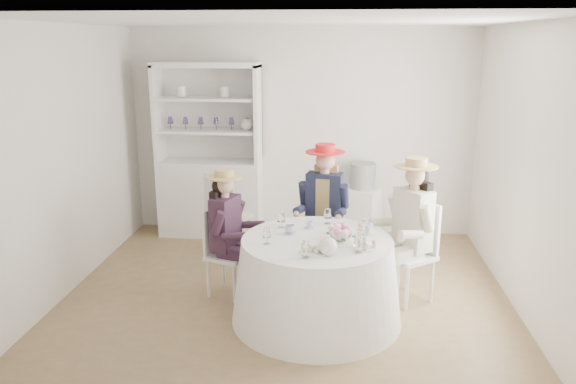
{
  "coord_description": "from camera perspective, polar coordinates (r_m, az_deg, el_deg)",
  "views": [
    {
      "loc": [
        0.51,
        -5.34,
        2.54
      ],
      "look_at": [
        0.0,
        0.1,
        1.05
      ],
      "focal_mm": 35.0,
      "sensor_mm": 36.0,
      "label": 1
    }
  ],
  "objects": [
    {
      "name": "wall_back",
      "position": [
        7.45,
        1.36,
        6.05
      ],
      "size": [
        4.5,
        0.0,
        4.5
      ],
      "primitive_type": "plane",
      "rotation": [
        1.57,
        0.0,
        0.0
      ],
      "color": "silver",
      "rests_on": "ground"
    },
    {
      "name": "flower_bowl",
      "position": [
        5.09,
        5.39,
        -4.57
      ],
      "size": [
        0.23,
        0.23,
        0.05
      ],
      "primitive_type": "imported",
      "rotation": [
        0.0,
        0.0,
        -0.1
      ],
      "color": "white",
      "rests_on": "tea_table"
    },
    {
      "name": "guest_mid",
      "position": [
        6.05,
        3.66,
        -1.14
      ],
      "size": [
        0.55,
        0.58,
        1.48
      ],
      "rotation": [
        0.0,
        0.0,
        -0.17
      ],
      "color": "silver",
      "rests_on": "ground"
    },
    {
      "name": "tea_table",
      "position": [
        5.25,
        2.92,
        -8.9
      ],
      "size": [
        1.58,
        1.58,
        0.79
      ],
      "rotation": [
        0.0,
        0.0,
        0.32
      ],
      "color": "white",
      "rests_on": "ground"
    },
    {
      "name": "cupcake_stand",
      "position": [
        4.91,
        7.89,
        -4.79
      ],
      "size": [
        0.23,
        0.23,
        0.21
      ],
      "rotation": [
        0.0,
        0.0,
        -0.18
      ],
      "color": "white",
      "rests_on": "tea_table"
    },
    {
      "name": "guest_right",
      "position": [
        5.59,
        12.37,
        -3.0
      ],
      "size": [
        0.63,
        0.6,
        1.46
      ],
      "rotation": [
        0.0,
        0.0,
        -0.92
      ],
      "color": "silver",
      "rests_on": "ground"
    },
    {
      "name": "spare_chair",
      "position": [
        6.66,
        -6.36,
        -2.1
      ],
      "size": [
        0.57,
        0.57,
        1.05
      ],
      "rotation": [
        0.0,
        0.0,
        2.72
      ],
      "color": "silver",
      "rests_on": "ground"
    },
    {
      "name": "wall_left",
      "position": [
        6.12,
        -21.58,
        2.98
      ],
      "size": [
        0.0,
        4.5,
        4.5
      ],
      "primitive_type": "plane",
      "rotation": [
        1.57,
        0.0,
        1.57
      ],
      "color": "silver",
      "rests_on": "ground"
    },
    {
      "name": "teacup_a",
      "position": [
        5.22,
        0.2,
        -3.88
      ],
      "size": [
        0.1,
        0.1,
        0.08
      ],
      "primitive_type": "imported",
      "rotation": [
        0.0,
        0.0,
        -0.05
      ],
      "color": "white",
      "rests_on": "tea_table"
    },
    {
      "name": "hutch",
      "position": [
        7.5,
        -7.85,
        1.73
      ],
      "size": [
        1.5,
        0.9,
        2.27
      ],
      "rotation": [
        0.0,
        0.0,
        -0.32
      ],
      "color": "silver",
      "rests_on": "ground"
    },
    {
      "name": "stemware_set",
      "position": [
        5.07,
        2.99,
        -4.02
      ],
      "size": [
        0.96,
        1.0,
        0.15
      ],
      "color": "white",
      "rests_on": "tea_table"
    },
    {
      "name": "teacup_b",
      "position": [
        5.37,
        2.19,
        -3.4
      ],
      "size": [
        0.07,
        0.07,
        0.06
      ],
      "primitive_type": "imported",
      "rotation": [
        0.0,
        0.0,
        -0.1
      ],
      "color": "white",
      "rests_on": "tea_table"
    },
    {
      "name": "hatbox",
      "position": [
        7.3,
        7.59,
        1.65
      ],
      "size": [
        0.37,
        0.37,
        0.33
      ],
      "primitive_type": "cylinder",
      "rotation": [
        0.0,
        0.0,
        -0.1
      ],
      "color": "black",
      "rests_on": "side_table"
    },
    {
      "name": "ceiling",
      "position": [
        5.37,
        -0.1,
        16.97
      ],
      "size": [
        4.5,
        4.5,
        0.0
      ],
      "primitive_type": "plane",
      "rotation": [
        3.14,
        0.0,
        0.0
      ],
      "color": "white",
      "rests_on": "wall_back"
    },
    {
      "name": "teacup_c",
      "position": [
        5.25,
        5.12,
        -3.81
      ],
      "size": [
        0.11,
        0.11,
        0.08
      ],
      "primitive_type": "imported",
      "rotation": [
        0.0,
        0.0,
        0.11
      ],
      "color": "white",
      "rests_on": "tea_table"
    },
    {
      "name": "flower_arrangement",
      "position": [
        5.03,
        5.25,
        -4.02
      ],
      "size": [
        0.19,
        0.19,
        0.07
      ],
      "rotation": [
        0.0,
        0.0,
        0.36
      ],
      "color": "pink",
      "rests_on": "tea_table"
    },
    {
      "name": "guest_left",
      "position": [
        5.64,
        -6.15,
        -3.41
      ],
      "size": [
        0.54,
        0.5,
        1.32
      ],
      "rotation": [
        0.0,
        0.0,
        1.24
      ],
      "color": "silver",
      "rests_on": "ground"
    },
    {
      "name": "side_table",
      "position": [
        7.43,
        7.45,
        -2.13
      ],
      "size": [
        0.57,
        0.57,
        0.68
      ],
      "primitive_type": "cube",
      "rotation": [
        0.0,
        0.0,
        -0.38
      ],
      "color": "silver",
      "rests_on": "ground"
    },
    {
      "name": "wall_right",
      "position": [
        5.74,
        22.89,
        2.08
      ],
      "size": [
        0.0,
        4.5,
        4.5
      ],
      "primitive_type": "plane",
      "rotation": [
        1.57,
        0.0,
        -1.57
      ],
      "color": "silver",
      "rests_on": "ground"
    },
    {
      "name": "sandwich_plate",
      "position": [
        4.8,
        2.69,
        -5.95
      ],
      "size": [
        0.25,
        0.25,
        0.06
      ],
      "rotation": [
        0.0,
        0.0,
        0.28
      ],
      "color": "white",
      "rests_on": "tea_table"
    },
    {
      "name": "table_teapot",
      "position": [
        4.73,
        4.13,
        -5.55
      ],
      "size": [
        0.22,
        0.16,
        0.17
      ],
      "rotation": [
        0.0,
        0.0,
        0.43
      ],
      "color": "white",
      "rests_on": "tea_table"
    },
    {
      "name": "ground",
      "position": [
        5.93,
        -0.09,
        -10.09
      ],
      "size": [
        4.5,
        4.5,
        0.0
      ],
      "primitive_type": "plane",
      "color": "brown",
      "rests_on": "ground"
    },
    {
      "name": "wall_front",
      "position": [
        3.58,
        -3.12,
        -4.15
      ],
      "size": [
        4.5,
        0.0,
        4.5
      ],
      "primitive_type": "plane",
      "rotation": [
        -1.57,
        0.0,
        0.0
      ],
      "color": "silver",
      "rests_on": "ground"
    }
  ]
}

